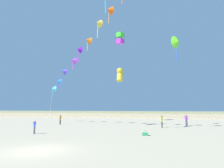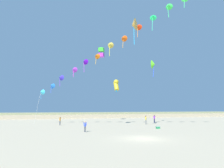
% 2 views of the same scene
% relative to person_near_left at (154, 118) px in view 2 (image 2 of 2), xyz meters
% --- Properties ---
extents(ground_plane, '(240.00, 240.00, 0.00)m').
position_rel_person_near_left_xyz_m(ground_plane, '(-12.16, -20.80, -1.00)').
color(ground_plane, tan).
extents(dune_ridge, '(120.00, 12.05, 1.72)m').
position_rel_person_near_left_xyz_m(dune_ridge, '(-12.16, 27.79, -0.14)').
color(dune_ridge, tan).
rests_on(dune_ridge, ground).
extents(person_near_left, '(0.60, 0.23, 1.72)m').
position_rel_person_near_left_xyz_m(person_near_left, '(0.00, 0.00, 0.00)').
color(person_near_left, '#282D4C').
rests_on(person_near_left, ground).
extents(person_near_right, '(0.50, 0.27, 1.49)m').
position_rel_person_near_left_xyz_m(person_near_right, '(-17.32, -13.39, -0.14)').
color(person_near_right, '#474C56').
rests_on(person_near_right, ground).
extents(person_mid_center, '(0.30, 0.59, 1.73)m').
position_rel_person_near_left_xyz_m(person_mid_center, '(-3.76, -3.65, 0.01)').
color(person_mid_center, '#474C56').
rests_on(person_mid_center, ground).
extents(person_far_left, '(0.31, 0.54, 1.59)m').
position_rel_person_near_left_xyz_m(person_far_left, '(-20.43, -1.40, -0.07)').
color(person_far_left, '#474C56').
rests_on(person_far_left, ground).
extents(kite_banner_string, '(26.50, 21.69, 22.77)m').
position_rel_person_near_left_xyz_m(kite_banner_string, '(-12.12, -7.09, 13.44)').
color(kite_banner_string, '#38C9F0').
extents(large_kite_low_lead, '(0.98, 1.62, 2.64)m').
position_rel_person_near_left_xyz_m(large_kite_low_lead, '(-9.81, -3.15, 6.72)').
color(large_kite_low_lead, gold).
extents(large_kite_mid_trail, '(1.63, 1.63, 2.15)m').
position_rel_person_near_left_xyz_m(large_kite_mid_trail, '(-11.18, 4.76, 15.52)').
color(large_kite_mid_trail, '#B92FDB').
extents(large_kite_high_solo, '(1.74, 1.79, 3.72)m').
position_rel_person_near_left_xyz_m(large_kite_high_solo, '(-1.23, -2.58, 11.62)').
color(large_kite_high_solo, '#67EF26').
extents(large_kite_outer_drift, '(1.84, 2.13, 4.23)m').
position_rel_person_near_left_xyz_m(large_kite_outer_drift, '(-9.69, -12.65, 15.36)').
color(large_kite_outer_drift, gold).
extents(beach_cooler, '(0.58, 0.41, 0.46)m').
position_rel_person_near_left_xyz_m(beach_cooler, '(-5.62, -12.03, -0.78)').
color(beach_cooler, '#23844C').
rests_on(beach_cooler, ground).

